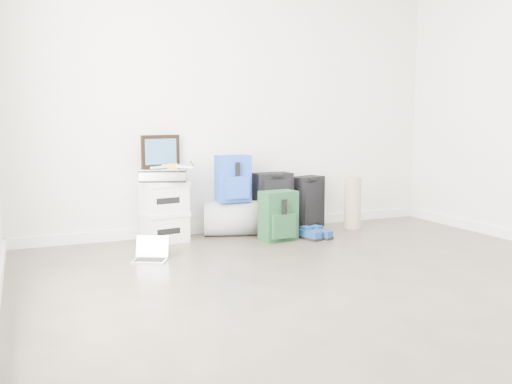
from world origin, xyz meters
name	(u,v)px	position (x,y,z in m)	size (l,w,h in m)	color
ground	(383,301)	(0.00, 0.00, 0.00)	(5.00, 5.00, 0.00)	#3A332A
room_envelope	(390,22)	(0.00, 0.02, 1.72)	(4.52, 5.02, 2.71)	silver
boxes_stack	(164,211)	(-0.84, 2.27, 0.29)	(0.45, 0.39, 0.58)	white
briefcase	(164,175)	(-0.84, 2.27, 0.64)	(0.42, 0.31, 0.12)	#B2B2B7
painting	(161,151)	(-0.84, 2.37, 0.85)	(0.40, 0.17, 0.31)	black
drone	(172,166)	(-0.76, 2.25, 0.72)	(0.47, 0.47, 0.05)	gold
duffel_bag	(232,218)	(-0.15, 2.28, 0.17)	(0.35, 0.35, 0.56)	gray
blue_backpack	(233,179)	(-0.15, 2.25, 0.57)	(0.34, 0.26, 0.46)	#1A43A9
large_suitcase	(272,202)	(0.30, 2.30, 0.31)	(0.40, 0.27, 0.61)	black
green_backpack	(279,217)	(0.18, 1.89, 0.23)	(0.36, 0.28, 0.48)	#163C1E
carry_on	(308,202)	(0.75, 2.36, 0.28)	(0.40, 0.33, 0.55)	black
shoes	(315,235)	(0.53, 1.80, 0.04)	(0.29, 0.27, 0.09)	black
rolled_rug	(352,203)	(1.16, 2.11, 0.27)	(0.18, 0.18, 0.55)	tan
laptop	(151,254)	(-1.12, 1.62, 0.05)	(0.33, 0.30, 0.19)	silver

